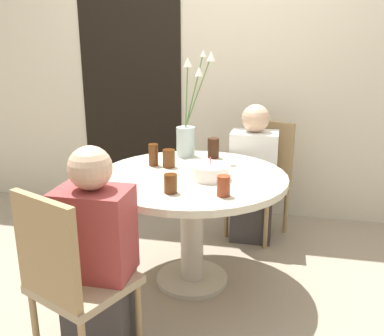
{
  "coord_description": "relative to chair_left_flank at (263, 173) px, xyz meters",
  "views": [
    {
      "loc": [
        0.51,
        -2.37,
        1.49
      ],
      "look_at": [
        0.0,
        0.0,
        0.76
      ],
      "focal_mm": 40.0,
      "sensor_mm": 36.0,
      "label": 1
    }
  ],
  "objects": [
    {
      "name": "drink_glass_1",
      "position": [
        -0.15,
        -1.16,
        0.28
      ],
      "size": [
        0.07,
        0.07,
        0.11
      ],
      "color": "maroon",
      "rests_on": "dining_table"
    },
    {
      "name": "drink_glass_4",
      "position": [
        -0.43,
        -1.18,
        0.28
      ],
      "size": [
        0.07,
        0.07,
        0.1
      ],
      "color": "#51280F",
      "rests_on": "dining_table"
    },
    {
      "name": "wall_back",
      "position": [
        -0.38,
        0.4,
        0.81
      ],
      "size": [
        8.0,
        0.05,
        2.6
      ],
      "color": "beige",
      "rests_on": "ground_plane"
    },
    {
      "name": "chair_left_flank",
      "position": [
        0.0,
        0.0,
        0.0
      ],
      "size": [
        0.53,
        0.53,
        0.88
      ],
      "rotation": [
        0.0,
        0.0,
        -0.43
      ],
      "color": "#9E896B",
      "rests_on": "ground_plane"
    },
    {
      "name": "drink_glass_0",
      "position": [
        -0.32,
        -0.44,
        0.29
      ],
      "size": [
        0.08,
        0.08,
        0.13
      ],
      "color": "#33190C",
      "rests_on": "dining_table"
    },
    {
      "name": "birthday_cake",
      "position": [
        -0.26,
        -0.9,
        0.27
      ],
      "size": [
        0.22,
        0.22,
        0.13
      ],
      "color": "white",
      "rests_on": "dining_table"
    },
    {
      "name": "flower_vase",
      "position": [
        -0.5,
        -0.45,
        0.42
      ],
      "size": [
        0.26,
        0.25,
        0.71
      ],
      "color": "#B2C6C1",
      "rests_on": "dining_table"
    },
    {
      "name": "doorway_panel",
      "position": [
        -1.19,
        0.37,
        0.53
      ],
      "size": [
        0.9,
        0.01,
        2.05
      ],
      "color": "black",
      "rests_on": "ground_plane"
    },
    {
      "name": "drink_glass_3",
      "position": [
        -0.66,
        -0.71,
        0.3
      ],
      "size": [
        0.06,
        0.06,
        0.14
      ],
      "color": "#51280F",
      "rests_on": "dining_table"
    },
    {
      "name": "dining_table",
      "position": [
        -0.38,
        -0.84,
        0.08
      ],
      "size": [
        1.13,
        1.13,
        0.72
      ],
      "color": "beige",
      "rests_on": "ground_plane"
    },
    {
      "name": "drink_glass_2",
      "position": [
        -0.56,
        -0.72,
        0.28
      ],
      "size": [
        0.08,
        0.08,
        0.11
      ],
      "color": "#51280F",
      "rests_on": "dining_table"
    },
    {
      "name": "ground_plane",
      "position": [
        -0.38,
        -0.84,
        -0.49
      ],
      "size": [
        16.0,
        16.0,
        0.0
      ],
      "primitive_type": "plane",
      "color": "gray"
    },
    {
      "name": "person_boy",
      "position": [
        -0.69,
        -1.55,
        -0.0
      ],
      "size": [
        0.34,
        0.24,
        1.04
      ],
      "color": "#383333",
      "rests_on": "ground_plane"
    },
    {
      "name": "person_guest",
      "position": [
        -0.07,
        -0.15,
        -0.0
      ],
      "size": [
        0.34,
        0.24,
        1.04
      ],
      "color": "#383333",
      "rests_on": "ground_plane"
    },
    {
      "name": "chair_far_back",
      "position": [
        -0.76,
        -1.69,
        0.0
      ],
      "size": [
        0.53,
        0.53,
        0.88
      ],
      "rotation": [
        0.0,
        0.0,
        2.73
      ],
      "color": "#9E896B",
      "rests_on": "ground_plane"
    },
    {
      "name": "side_plate",
      "position": [
        -0.38,
        -0.61,
        0.23
      ],
      "size": [
        0.2,
        0.2,
        0.01
      ],
      "color": "silver",
      "rests_on": "dining_table"
    }
  ]
}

